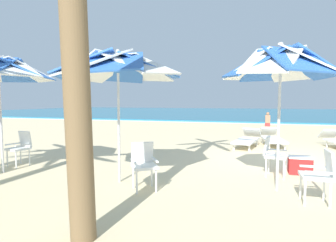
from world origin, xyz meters
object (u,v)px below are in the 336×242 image
Objects in this scene: plastic_chair_0 at (273,153)px; plastic_chair_2 at (144,163)px; beach_umbrella_0 at (280,65)px; plastic_chair_1 at (320,173)px; sun_lounger_1 at (272,138)px; plastic_chair_3 at (21,146)px; beach_umbrella_1 at (118,67)px; cooler_box at (300,165)px; beachgoer_seated at (267,122)px; sun_lounger_2 at (247,139)px.

plastic_chair_0 and plastic_chair_2 have the same top height.
beach_umbrella_0 is 2.05m from plastic_chair_0.
plastic_chair_1 is 2.96m from plastic_chair_2.
beach_umbrella_0 is 3.09× the size of plastic_chair_2.
beach_umbrella_0 is 5.74m from sun_lounger_1.
plastic_chair_3 is at bearing -172.46° from plastic_chair_0.
beach_umbrella_1 reaches higher than plastic_chair_1.
beach_umbrella_1 is at bearing 177.53° from plastic_chair_1.
sun_lounger_1 reaches higher than cooler_box.
cooler_box is (0.02, 1.86, -0.30)m from plastic_chair_1.
beach_umbrella_1 is 3.06× the size of plastic_chair_2.
sun_lounger_2 is at bearing -97.81° from beachgoer_seated.
beachgoer_seated reaches higher than plastic_chair_3.
plastic_chair_0 is at bearing 34.39° from plastic_chair_2.
plastic_chair_1 reaches higher than sun_lounger_1.
cooler_box is (1.17, -3.42, -0.08)m from sun_lounger_2.
plastic_chair_1 is 0.39× the size of sun_lounger_1.
sun_lounger_1 is at bearing 94.16° from cooler_box.
plastic_chair_2 is (-2.37, -1.62, 0.00)m from plastic_chair_0.
sun_lounger_1 is (0.31, 4.35, -0.22)m from plastic_chair_0.
plastic_chair_2 is 3.59m from cooler_box.
beach_umbrella_1 reaches higher than plastic_chair_2.
cooler_box is (0.60, 0.36, -0.30)m from plastic_chair_0.
plastic_chair_0 is (0.00, 1.03, -1.78)m from beach_umbrella_0.
beachgoer_seated is (0.02, 12.12, 0.09)m from cooler_box.
sun_lounger_1 is at bearing 39.03° from plastic_chair_3.
plastic_chair_3 is 8.17m from sun_lounger_1.
cooler_box is at bearing -85.84° from sun_lounger_1.
beach_umbrella_1 is (-3.60, 0.16, 1.81)m from plastic_chair_1.
plastic_chair_2 is 1.00× the size of plastic_chair_3.
plastic_chair_1 is at bearing -39.05° from beach_umbrella_0.
beach_umbrella_1 is 4.52m from cooler_box.
sun_lounger_1 is 8.14m from beachgoer_seated.
beachgoer_seated reaches higher than sun_lounger_1.
beach_umbrella_0 is 3.03m from beach_umbrella_1.
sun_lounger_2 is at bearing 96.72° from beach_umbrella_0.
cooler_box is at bearing 9.87° from plastic_chair_3.
plastic_chair_3 is (-6.03, 0.23, -1.78)m from beach_umbrella_0.
plastic_chair_2 is 1.73× the size of cooler_box.
beach_umbrella_0 is 1.21× the size of sun_lounger_1.
beach_umbrella_1 reaches higher than beachgoer_seated.
plastic_chair_1 reaches higher than sun_lounger_2.
plastic_chair_1 is 1.00× the size of plastic_chair_2.
beachgoer_seated is at bearing 89.85° from plastic_chair_1.
beachgoer_seated is (0.63, 12.48, -0.20)m from plastic_chair_0.
plastic_chair_3 is 7.13m from sun_lounger_2.
plastic_chair_1 is at bearing -77.66° from sun_lounger_2.
sun_lounger_2 is at bearing -147.22° from sun_lounger_1.
plastic_chair_3 is 14.85m from beachgoer_seated.
plastic_chair_1 is at bearing 2.30° from plastic_chair_2.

